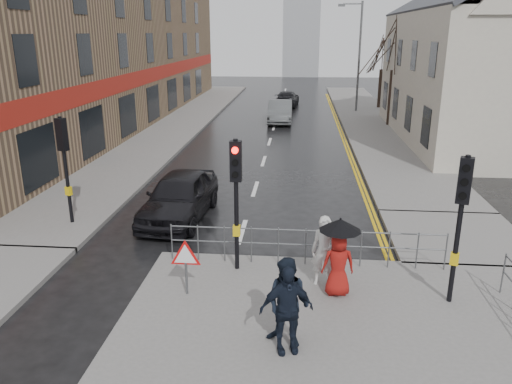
% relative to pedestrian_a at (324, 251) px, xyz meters
% --- Properties ---
extents(ground, '(120.00, 120.00, 0.00)m').
position_rel_pedestrian_a_xyz_m(ground, '(-2.38, 0.44, -1.00)').
color(ground, black).
rests_on(ground, ground).
extents(near_pavement, '(10.00, 9.00, 0.14)m').
position_rel_pedestrian_a_xyz_m(near_pavement, '(0.62, -3.06, -0.93)').
color(near_pavement, '#605E5B').
rests_on(near_pavement, ground).
extents(left_pavement, '(4.00, 44.00, 0.14)m').
position_rel_pedestrian_a_xyz_m(left_pavement, '(-8.88, 23.44, -0.93)').
color(left_pavement, '#605E5B').
rests_on(left_pavement, ground).
extents(right_pavement, '(4.00, 40.00, 0.14)m').
position_rel_pedestrian_a_xyz_m(right_pavement, '(4.12, 25.44, -0.93)').
color(right_pavement, '#605E5B').
rests_on(right_pavement, ground).
extents(pavement_bridge_right, '(4.00, 4.20, 0.14)m').
position_rel_pedestrian_a_xyz_m(pavement_bridge_right, '(4.12, 3.44, -0.93)').
color(pavement_bridge_right, '#605E5B').
rests_on(pavement_bridge_right, ground).
extents(building_left_terrace, '(8.00, 42.00, 10.00)m').
position_rel_pedestrian_a_xyz_m(building_left_terrace, '(-14.38, 22.44, 4.00)').
color(building_left_terrace, '#85674D').
rests_on(building_left_terrace, ground).
extents(building_right_cream, '(9.00, 16.40, 10.10)m').
position_rel_pedestrian_a_xyz_m(building_right_cream, '(9.62, 18.44, 3.78)').
color(building_right_cream, '#AFA698').
rests_on(building_right_cream, ground).
extents(church_tower, '(5.00, 5.00, 18.00)m').
position_rel_pedestrian_a_xyz_m(church_tower, '(-0.88, 62.44, 8.00)').
color(church_tower, '#94979C').
rests_on(church_tower, ground).
extents(traffic_signal_near_left, '(0.28, 0.27, 3.40)m').
position_rel_pedestrian_a_xyz_m(traffic_signal_near_left, '(-2.18, 0.64, 1.46)').
color(traffic_signal_near_left, black).
rests_on(traffic_signal_near_left, near_pavement).
extents(traffic_signal_near_right, '(0.34, 0.33, 3.40)m').
position_rel_pedestrian_a_xyz_m(traffic_signal_near_right, '(2.82, -0.56, 1.46)').
color(traffic_signal_near_right, black).
rests_on(traffic_signal_near_right, near_pavement).
extents(traffic_signal_far_left, '(0.34, 0.33, 3.40)m').
position_rel_pedestrian_a_xyz_m(traffic_signal_far_left, '(-7.88, 3.44, 1.46)').
color(traffic_signal_far_left, black).
rests_on(traffic_signal_far_left, left_pavement).
extents(guard_railing_front, '(7.14, 0.04, 1.00)m').
position_rel_pedestrian_a_xyz_m(guard_railing_front, '(-0.43, 1.04, -0.14)').
color(guard_railing_front, '#595B5E').
rests_on(guard_railing_front, near_pavement).
extents(warning_sign, '(0.80, 0.07, 1.35)m').
position_rel_pedestrian_a_xyz_m(warning_sign, '(-3.18, -0.77, 0.04)').
color(warning_sign, '#595B5E').
rests_on(warning_sign, near_pavement).
extents(street_lamp, '(1.83, 0.25, 8.00)m').
position_rel_pedestrian_a_xyz_m(street_lamp, '(3.44, 28.44, 3.70)').
color(street_lamp, '#595B5E').
rests_on(street_lamp, right_pavement).
extents(tree_near, '(2.40, 2.40, 6.58)m').
position_rel_pedestrian_a_xyz_m(tree_near, '(5.12, 22.44, 4.13)').
color(tree_near, '#33231C').
rests_on(tree_near, right_pavement).
extents(tree_far, '(2.40, 2.40, 5.64)m').
position_rel_pedestrian_a_xyz_m(tree_far, '(5.62, 30.44, 3.42)').
color(tree_far, '#33231C').
rests_on(tree_far, right_pavement).
extents(pedestrian_a, '(0.68, 0.49, 1.72)m').
position_rel_pedestrian_a_xyz_m(pedestrian_a, '(0.00, 0.00, 0.00)').
color(pedestrian_a, beige).
rests_on(pedestrian_a, near_pavement).
extents(pedestrian_b, '(1.06, 0.96, 1.80)m').
position_rel_pedestrian_a_xyz_m(pedestrian_b, '(-0.79, -2.51, 0.04)').
color(pedestrian_b, black).
rests_on(pedestrian_b, near_pavement).
extents(pedestrian_with_umbrella, '(0.96, 0.96, 1.87)m').
position_rel_pedestrian_a_xyz_m(pedestrian_with_umbrella, '(0.30, -0.47, 0.21)').
color(pedestrian_with_umbrella, maroon).
rests_on(pedestrian_with_umbrella, near_pavement).
extents(pedestrian_d, '(1.11, 0.70, 1.76)m').
position_rel_pedestrian_a_xyz_m(pedestrian_d, '(-0.82, -2.73, 0.02)').
color(pedestrian_d, black).
rests_on(pedestrian_d, near_pavement).
extents(car_parked, '(2.17, 4.71, 1.56)m').
position_rel_pedestrian_a_xyz_m(car_parked, '(-4.58, 4.44, -0.22)').
color(car_parked, black).
rests_on(car_parked, ground).
extents(car_mid, '(1.66, 4.58, 1.50)m').
position_rel_pedestrian_a_xyz_m(car_mid, '(-2.06, 23.36, -0.25)').
color(car_mid, '#4D5052').
rests_on(car_mid, ground).
extents(car_far, '(2.07, 4.52, 1.28)m').
position_rel_pedestrian_a_xyz_m(car_far, '(-1.83, 31.20, -0.36)').
color(car_far, black).
rests_on(car_far, ground).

